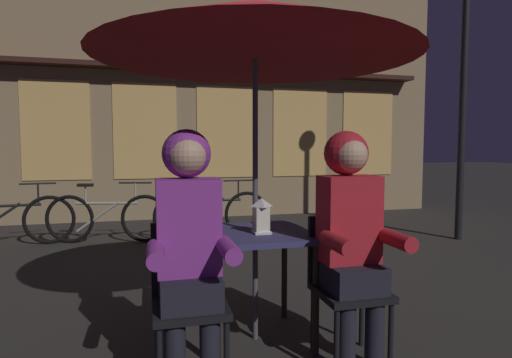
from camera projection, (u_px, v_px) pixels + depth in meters
The scene contains 13 objects.
ground_plane at pixel (255, 339), 2.86m from camera, with size 60.00×60.00×0.00m, color #2D2B28.
cafe_table at pixel (255, 246), 2.81m from camera, with size 0.72×0.72×0.74m.
patio_umbrella at pixel (255, 30), 2.71m from camera, with size 2.10×2.10×2.31m.
lantern at pixel (262, 215), 2.73m from camera, with size 0.11×0.11×0.23m.
chair_left at pixel (189, 292), 2.35m from camera, with size 0.40×0.40×0.87m.
chair_right at pixel (345, 279), 2.59m from camera, with size 0.40×0.40×0.87m.
person_left_hooded at pixel (189, 231), 2.26m from camera, with size 0.45×0.56×1.40m.
person_right_hooded at pixel (351, 223), 2.50m from camera, with size 0.45×0.56×1.40m.
shopfront_building at pixel (184, 52), 7.84m from camera, with size 10.00×0.93×6.20m.
street_lamp at pixel (465, 45), 5.78m from camera, with size 0.32×0.32×3.88m.
bicycle_nearest at pixel (6, 221), 5.48m from camera, with size 1.67×0.28×0.84m.
bicycle_second at pixel (107, 218), 5.74m from camera, with size 1.65×0.40×0.84m.
bicycle_third at pixel (212, 214), 6.05m from camera, with size 1.68×0.10×0.84m.
Camera 1 is at (-0.69, -2.68, 1.29)m, focal length 29.45 mm.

